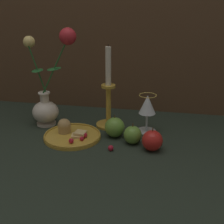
{
  "coord_description": "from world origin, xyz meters",
  "views": [
    {
      "loc": [
        0.27,
        -1.02,
        0.51
      ],
      "look_at": [
        0.08,
        0.03,
        0.1
      ],
      "focal_mm": 50.0,
      "sensor_mm": 36.0,
      "label": 1
    }
  ],
  "objects_px": {
    "candlestick": "(108,101)",
    "apple_beside_vase": "(133,135)",
    "apple_near_glass": "(152,141)",
    "apple_at_table_edge": "(115,127)",
    "plate_with_pastries": "(71,134)",
    "vase": "(48,95)",
    "wine_glass": "(147,106)"
  },
  "relations": [
    {
      "from": "apple_near_glass",
      "to": "plate_with_pastries",
      "type": "bearing_deg",
      "value": 171.8
    },
    {
      "from": "apple_beside_vase",
      "to": "wine_glass",
      "type": "bearing_deg",
      "value": 70.71
    },
    {
      "from": "vase",
      "to": "candlestick",
      "type": "xyz_separation_m",
      "value": [
        0.24,
        0.03,
        -0.02
      ]
    },
    {
      "from": "vase",
      "to": "candlestick",
      "type": "distance_m",
      "value": 0.24
    },
    {
      "from": "wine_glass",
      "to": "apple_beside_vase",
      "type": "height_order",
      "value": "wine_glass"
    },
    {
      "from": "wine_glass",
      "to": "apple_at_table_edge",
      "type": "distance_m",
      "value": 0.15
    },
    {
      "from": "vase",
      "to": "wine_glass",
      "type": "relative_size",
      "value": 2.63
    },
    {
      "from": "plate_with_pastries",
      "to": "candlestick",
      "type": "height_order",
      "value": "candlestick"
    },
    {
      "from": "candlestick",
      "to": "apple_beside_vase",
      "type": "relative_size",
      "value": 4.27
    },
    {
      "from": "vase",
      "to": "plate_with_pastries",
      "type": "bearing_deg",
      "value": -38.9
    },
    {
      "from": "vase",
      "to": "candlestick",
      "type": "bearing_deg",
      "value": 7.77
    },
    {
      "from": "plate_with_pastries",
      "to": "apple_at_table_edge",
      "type": "xyz_separation_m",
      "value": [
        0.16,
        0.04,
        0.02
      ]
    },
    {
      "from": "vase",
      "to": "candlestick",
      "type": "relative_size",
      "value": 1.19
    },
    {
      "from": "apple_beside_vase",
      "to": "apple_at_table_edge",
      "type": "height_order",
      "value": "apple_at_table_edge"
    },
    {
      "from": "vase",
      "to": "plate_with_pastries",
      "type": "xyz_separation_m",
      "value": [
        0.12,
        -0.1,
        -0.11
      ]
    },
    {
      "from": "apple_beside_vase",
      "to": "apple_near_glass",
      "type": "relative_size",
      "value": 0.92
    },
    {
      "from": "vase",
      "to": "apple_near_glass",
      "type": "relative_size",
      "value": 4.67
    },
    {
      "from": "candlestick",
      "to": "apple_beside_vase",
      "type": "height_order",
      "value": "candlestick"
    },
    {
      "from": "apple_near_glass",
      "to": "apple_at_table_edge",
      "type": "relative_size",
      "value": 0.96
    },
    {
      "from": "apple_beside_vase",
      "to": "vase",
      "type": "bearing_deg",
      "value": 163.77
    },
    {
      "from": "apple_at_table_edge",
      "to": "apple_beside_vase",
      "type": "bearing_deg",
      "value": -30.94
    },
    {
      "from": "apple_near_glass",
      "to": "wine_glass",
      "type": "bearing_deg",
      "value": 101.91
    },
    {
      "from": "apple_near_glass",
      "to": "apple_at_table_edge",
      "type": "bearing_deg",
      "value": 150.34
    },
    {
      "from": "apple_beside_vase",
      "to": "apple_at_table_edge",
      "type": "relative_size",
      "value": 0.89
    },
    {
      "from": "vase",
      "to": "wine_glass",
      "type": "distance_m",
      "value": 0.4
    },
    {
      "from": "apple_at_table_edge",
      "to": "candlestick",
      "type": "bearing_deg",
      "value": 114.69
    },
    {
      "from": "vase",
      "to": "apple_beside_vase",
      "type": "xyz_separation_m",
      "value": [
        0.36,
        -0.1,
        -0.09
      ]
    },
    {
      "from": "apple_beside_vase",
      "to": "apple_at_table_edge",
      "type": "xyz_separation_m",
      "value": [
        -0.07,
        0.04,
        0.0
      ]
    },
    {
      "from": "apple_beside_vase",
      "to": "apple_at_table_edge",
      "type": "bearing_deg",
      "value": 149.06
    },
    {
      "from": "apple_near_glass",
      "to": "apple_at_table_edge",
      "type": "distance_m",
      "value": 0.17
    },
    {
      "from": "vase",
      "to": "candlestick",
      "type": "height_order",
      "value": "vase"
    },
    {
      "from": "vase",
      "to": "plate_with_pastries",
      "type": "height_order",
      "value": "vase"
    }
  ]
}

